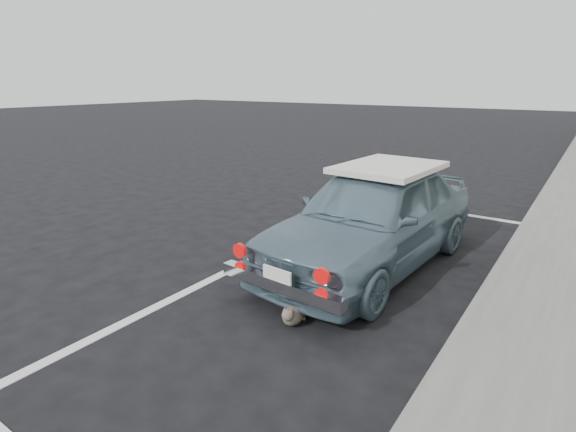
{
  "coord_description": "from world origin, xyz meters",
  "views": [
    {
      "loc": [
        2.57,
        -1.4,
        2.23
      ],
      "look_at": [
        -0.22,
        2.65,
        0.75
      ],
      "focal_mm": 28.0,
      "sensor_mm": 36.0,
      "label": 1
    }
  ],
  "objects": [
    {
      "name": "pline_side",
      "position": [
        -0.9,
        3.0,
        0.0
      ],
      "size": [
        0.12,
        7.0,
        0.01
      ],
      "primitive_type": "cube",
      "color": "silver",
      "rests_on": "ground"
    },
    {
      "name": "retro_coupe",
      "position": [
        0.43,
        3.55,
        0.64
      ],
      "size": [
        1.73,
        3.8,
        1.26
      ],
      "rotation": [
        0.0,
        0.0,
        -0.07
      ],
      "color": "slate",
      "rests_on": "ground"
    },
    {
      "name": "cat",
      "position": [
        0.44,
        1.77,
        0.11
      ],
      "size": [
        0.24,
        0.43,
        0.23
      ],
      "rotation": [
        0.0,
        0.0,
        0.18
      ],
      "color": "#6C5F52",
      "rests_on": "ground"
    },
    {
      "name": "pline_front",
      "position": [
        0.5,
        6.5,
        0.0
      ],
      "size": [
        3.0,
        0.12,
        0.01
      ],
      "primitive_type": "cube",
      "color": "silver",
      "rests_on": "ground"
    },
    {
      "name": "ground",
      "position": [
        0.0,
        0.0,
        0.0
      ],
      "size": [
        80.0,
        80.0,
        0.0
      ],
      "primitive_type": "plane",
      "color": "black",
      "rests_on": "ground"
    }
  ]
}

